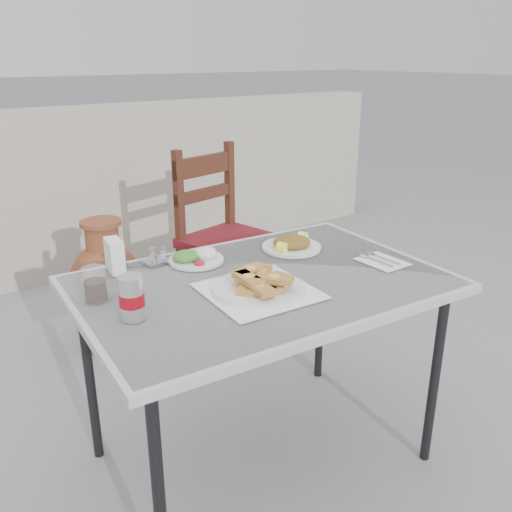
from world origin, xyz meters
TOP-DOWN VIEW (x-y plane):
  - ground at (0.00, 0.00)m, footprint 80.00×80.00m
  - cafe_table at (0.11, 0.07)m, footprint 1.36×0.97m
  - pide_plate at (0.04, -0.01)m, footprint 0.38×0.38m
  - salad_rice_plate at (0.00, 0.36)m, footprint 0.21×0.21m
  - salad_chopped_plate at (0.40, 0.25)m, footprint 0.25×0.25m
  - soda_can at (-0.39, 0.05)m, footprint 0.08×0.08m
  - cola_glass at (-0.44, 0.24)m, footprint 0.08×0.08m
  - napkin_holder at (-0.29, 0.44)m, footprint 0.07×0.11m
  - condiment_caddy at (-0.13, 0.43)m, footprint 0.10×0.09m
  - cutlery_napkin at (0.59, -0.06)m, footprint 0.14×0.19m
  - chair at (0.64, 1.14)m, footprint 0.56×0.56m
  - terracotta_urn at (-0.03, 1.30)m, footprint 0.42×0.42m
  - back_wall at (0.00, 2.50)m, footprint 6.00×0.25m

SIDE VIEW (x-z plane):
  - ground at x=0.00m, z-range 0.00..0.00m
  - terracotta_urn at x=-0.03m, z-range -0.03..0.70m
  - chair at x=0.64m, z-range 0.02..1.08m
  - back_wall at x=0.00m, z-range 0.00..1.20m
  - cafe_table at x=0.11m, z-range 0.34..1.13m
  - cutlery_napkin at x=0.59m, z-range 0.78..0.80m
  - salad_rice_plate at x=0.00m, z-range 0.78..0.83m
  - salad_chopped_plate at x=0.40m, z-range 0.78..0.83m
  - condiment_caddy at x=-0.13m, z-range 0.78..0.84m
  - pide_plate at x=0.04m, z-range 0.78..0.86m
  - cola_glass at x=-0.44m, z-range 0.78..0.89m
  - napkin_holder at x=-0.29m, z-range 0.79..0.91m
  - soda_can at x=-0.39m, z-range 0.79..0.93m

